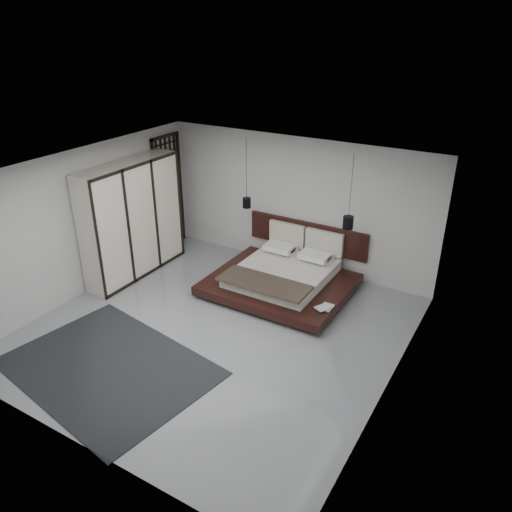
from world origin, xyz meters
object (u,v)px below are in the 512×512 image
Objects in this scene: rug at (109,367)px; pendant_right at (348,222)px; lattice_screen at (169,192)px; bed at (283,276)px; pendant_left at (247,202)px; wardrobe at (132,220)px.

pendant_right is at bearing 60.69° from rug.
bed is (3.26, -0.54, -1.02)m from lattice_screen.
lattice_screen is 3.46m from bed.
rug is (-0.06, -4.02, -1.48)m from pendant_left.
pendant_left is 2.36m from wardrobe.
lattice_screen is 4.36m from pendant_right.
bed is at bearing 72.19° from rug.
pendant_left is 0.45× the size of rug.
pendant_left is at bearing 35.36° from wardrobe.
pendant_right is at bearing -1.67° from lattice_screen.
pendant_left reaches higher than rug.
bed is 1.10× the size of wardrobe.
lattice_screen is at bearing 176.63° from pendant_left.
rug is at bearing -119.31° from pendant_right.
bed is at bearing -20.52° from pendant_left.
rug is at bearing -107.81° from bed.
bed is 1.88× the size of pendant_left.
lattice_screen reaches higher than wardrobe.
pendant_right is (2.20, -0.00, 0.01)m from pendant_left.
lattice_screen is 1.07× the size of wardrobe.
lattice_screen is 0.82× the size of rug.
pendant_right reaches higher than rug.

